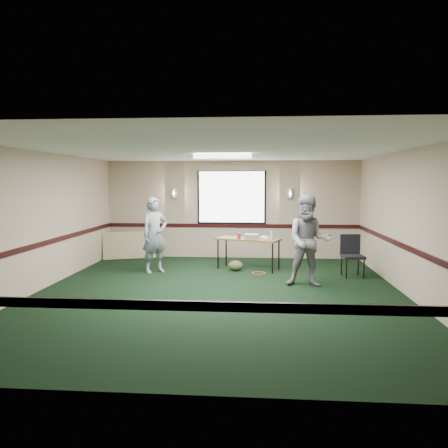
# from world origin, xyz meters

# --- Properties ---
(ground) EXTENTS (8.00, 8.00, 0.00)m
(ground) POSITION_xyz_m (0.00, 0.00, 0.00)
(ground) COLOR black
(ground) RESTS_ON ground
(room_shell) EXTENTS (8.00, 8.02, 8.00)m
(room_shell) POSITION_xyz_m (0.00, 2.12, 1.58)
(room_shell) COLOR tan
(room_shell) RESTS_ON ground
(folding_table) EXTENTS (1.63, 1.09, 0.76)m
(folding_table) POSITION_xyz_m (0.51, 2.37, 0.70)
(folding_table) COLOR brown
(folding_table) RESTS_ON ground
(projector) EXTENTS (0.33, 0.28, 0.11)m
(projector) POSITION_xyz_m (0.59, 2.28, 0.81)
(projector) COLOR gray
(projector) RESTS_ON folding_table
(game_console) EXTENTS (0.23, 0.21, 0.05)m
(game_console) POSITION_xyz_m (0.91, 2.42, 0.78)
(game_console) COLOR white
(game_console) RESTS_ON folding_table
(red_cup) EXTENTS (0.08, 0.08, 0.13)m
(red_cup) POSITION_xyz_m (0.28, 2.32, 0.82)
(red_cup) COLOR red
(red_cup) RESTS_ON folding_table
(water_bottle) EXTENTS (0.06, 0.06, 0.21)m
(water_bottle) POSITION_xyz_m (1.05, 2.15, 0.86)
(water_bottle) COLOR #8AB7E2
(water_bottle) RESTS_ON folding_table
(duffel_bag) EXTENTS (0.38, 0.30, 0.25)m
(duffel_bag) POSITION_xyz_m (0.21, 2.14, 0.12)
(duffel_bag) COLOR #4A452A
(duffel_bag) RESTS_ON ground
(cable_coil) EXTENTS (0.39, 0.39, 0.02)m
(cable_coil) POSITION_xyz_m (0.77, 1.89, 0.01)
(cable_coil) COLOR #DB4A1B
(cable_coil) RESTS_ON ground
(folded_table) EXTENTS (1.44, 0.70, 0.74)m
(folded_table) POSITION_xyz_m (-2.79, 3.60, 0.37)
(folded_table) COLOR #98885E
(folded_table) RESTS_ON ground
(conference_chair) EXTENTS (0.50, 0.52, 0.93)m
(conference_chair) POSITION_xyz_m (2.84, 1.78, 0.55)
(conference_chair) COLOR black
(conference_chair) RESTS_ON ground
(person_left) EXTENTS (0.76, 0.75, 1.77)m
(person_left) POSITION_xyz_m (-1.66, 1.83, 0.88)
(person_left) COLOR #3E5989
(person_left) RESTS_ON ground
(person_right) EXTENTS (0.95, 0.77, 1.85)m
(person_right) POSITION_xyz_m (1.76, 0.72, 0.93)
(person_right) COLOR #748CB5
(person_right) RESTS_ON ground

